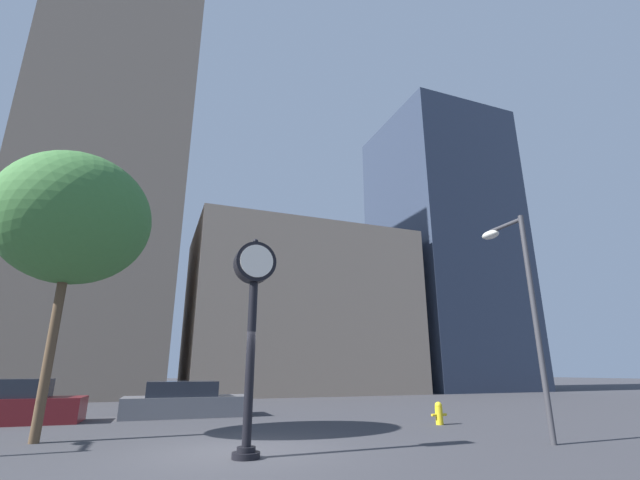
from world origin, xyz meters
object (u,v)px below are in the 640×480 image
Objects in this scene: fire_hydrant_near at (439,413)px; bare_tree at (74,219)px; car_grey at (186,402)px; car_maroon at (12,405)px; street_clock at (253,301)px; street_lamp_right at (519,286)px.

bare_tree is at bearing 177.97° from fire_hydrant_near.
car_grey is 6.75× the size of fire_hydrant_near.
fire_hydrant_near is 12.72m from bare_tree.
car_maroon is at bearing -174.11° from car_grey.
street_clock is at bearing -154.93° from fire_hydrant_near.
street_clock is 1.09× the size of car_maroon.
street_lamp_right reaches higher than fire_hydrant_near.
street_clock is 0.80× the size of street_lamp_right.
street_clock is at bearing -85.38° from car_grey.
street_clock is 0.97× the size of car_grey.
car_grey reaches higher than fire_hydrant_near.
car_grey is at bearing 6.83° from car_maroon.
car_maroon is 0.73× the size of street_lamp_right.
car_maroon is at bearing 125.82° from street_clock.
street_lamp_right is (0.13, -3.90, 3.55)m from fire_hydrant_near.
bare_tree is at bearing -125.37° from car_grey.
car_grey is 9.48m from fire_hydrant_near.
street_clock is at bearing -39.94° from bare_tree.
street_lamp_right is 12.54m from bare_tree.
fire_hydrant_near is 5.27m from street_lamp_right.
fire_hydrant_near is at bearing 25.07° from street_clock.
street_lamp_right reaches higher than car_grey.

